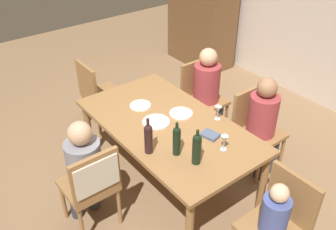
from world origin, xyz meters
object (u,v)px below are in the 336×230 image
Objects in this scene: wine_glass_centre at (218,110)px; person_woman_host at (84,167)px; chair_near at (93,181)px; chair_left_end at (97,91)px; wine_bottle_short_olive at (197,148)px; dinner_plate_host at (156,122)px; person_child_small at (271,223)px; wine_bottle_dark_red at (148,138)px; wine_bottle_tall_green at (177,140)px; chair_far_right at (254,125)px; dining_table at (168,130)px; dinner_plate_guest_right at (181,113)px; chair_far_left at (201,93)px; person_man_guest at (264,120)px; dinner_plate_guest_left at (140,105)px; wine_glass_near_left at (224,140)px; person_man_bearded at (208,87)px; chair_right_end at (280,218)px; handbag at (129,109)px.

person_woman_host is at bearing -101.10° from wine_glass_centre.
chair_near is 1.67m from chair_left_end.
person_woman_host is 3.38× the size of wine_bottle_short_olive.
wine_glass_centre reaches higher than dinner_plate_host.
wine_glass_centre is at bearing -22.96° from person_child_small.
chair_near is 0.60m from wine_bottle_dark_red.
wine_bottle_tall_green reaches higher than wine_glass_centre.
chair_left_end is (-1.67, -0.99, 0.00)m from chair_far_right.
chair_far_right is (0.34, 0.91, -0.14)m from dining_table.
chair_far_left is at bearing 123.40° from dinner_plate_guest_right.
wine_bottle_tall_green is (-0.04, -1.13, 0.24)m from person_man_guest.
person_child_small is at bearing 1.36° from chair_left_end.
person_child_small is 0.81m from wine_bottle_short_olive.
chair_far_left is 1.59m from wine_bottle_short_olive.
person_woman_host reaches higher than dining_table.
chair_far_left is 0.86m from dinner_plate_guest_right.
wine_glass_near_left is at bearing 9.59° from dinner_plate_guest_left.
wine_glass_centre reaches higher than dinner_plate_guest_right.
wine_glass_centre is at bearing 53.79° from person_man_bearded.
person_child_small is 1.43m from dinner_plate_host.
chair_right_end is 0.78m from wine_glass_near_left.
wine_bottle_short_olive is at bearing 46.25° from chair_far_left.
person_woman_host is (-0.15, 0.00, 0.06)m from chair_near.
person_woman_host is 5.09× the size of dinner_plate_guest_left.
person_man_bearded is at bearing 88.12° from dinner_plate_guest_left.
wine_bottle_short_olive is (0.15, -1.07, 0.25)m from person_man_guest.
dining_table is at bearing 29.58° from chair_far_left.
person_man_guest is 1.34m from wine_bottle_dark_red.
handbag is (-1.95, 0.21, -0.74)m from wine_glass_near_left.
wine_bottle_dark_red is at bearing -27.88° from person_woman_host.
person_child_small is at bearing 2.31° from dinner_plate_host.
dinner_plate_host is at bearing -28.64° from person_man_guest.
dinner_plate_host is (-0.06, 0.82, 0.10)m from person_woman_host.
chair_near reaches higher than handbag.
wine_glass_centre is (1.57, 0.53, 0.32)m from chair_left_end.
wine_glass_centre is at bearing -4.85° from chair_near.
wine_glass_near_left reaches higher than dining_table.
wine_glass_centre is (0.11, 1.34, 0.26)m from chair_near.
chair_far_right is at bearing 90.00° from chair_far_left.
person_child_small is (2.66, 0.06, 0.03)m from chair_left_end.
chair_far_left is at bearing 120.11° from wine_bottle_dark_red.
dinner_plate_host is (-0.70, -0.23, -0.10)m from wine_glass_near_left.
chair_far_right is 1.18m from wine_bottle_tall_green.
wine_bottle_tall_green is 2.19× the size of wine_glass_near_left.
chair_right_end reaches higher than wine_glass_near_left.
chair_far_left is 3.87× the size of dinner_plate_guest_right.
dinner_plate_guest_right is (-0.18, 1.11, 0.16)m from chair_near.
dinner_plate_host is (-0.69, 0.08, -0.15)m from wine_bottle_short_olive.
chair_far_right is 0.75m from person_man_bearded.
dining_table is 6.77× the size of handbag.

